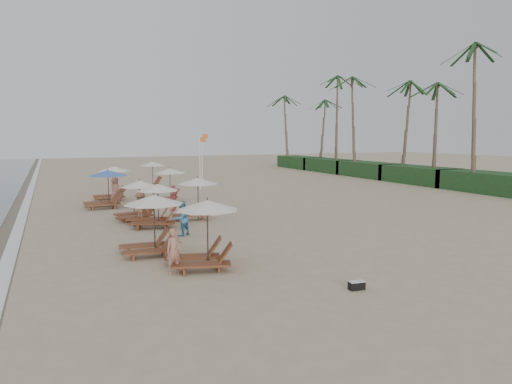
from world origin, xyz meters
name	(u,v)px	position (x,y,z in m)	size (l,w,h in m)	color
ground	(283,234)	(0.00, 0.00, 0.00)	(160.00, 160.00, 0.00)	tan
foam_line	(22,216)	(-11.20, 10.00, 0.01)	(0.50, 140.00, 0.02)	white
shrub_hedge	(420,175)	(22.00, 14.50, 0.80)	(3.20, 53.00, 1.60)	#193D1C
palm_row	(416,77)	(21.91, 15.40, 9.91)	(7.00, 52.00, 12.30)	brown
lounger_station_0	(201,235)	(-5.05, -3.65, 1.13)	(2.56, 2.33, 2.32)	brown
lounger_station_1	(149,223)	(-6.30, -1.12, 1.21)	(2.52, 2.30, 2.26)	brown
lounger_station_2	(152,207)	(-5.10, 4.24, 0.95)	(2.64, 2.63, 2.12)	brown
lounger_station_3	(136,200)	(-5.51, 6.60, 1.03)	(2.49, 2.22, 2.09)	brown
lounger_station_4	(104,189)	(-6.62, 11.47, 1.16)	(2.78, 2.44, 2.35)	brown
lounger_station_5	(111,184)	(-5.83, 14.84, 1.11)	(2.61, 2.20, 2.36)	brown
inland_station_0	(195,194)	(-2.59, 5.30, 1.34)	(2.77, 2.24, 2.22)	brown
inland_station_1	(168,179)	(-2.18, 13.07, 1.49)	(2.51, 2.24, 2.22)	brown
inland_station_2	(150,172)	(-1.74, 21.51, 1.33)	(2.79, 2.24, 2.22)	brown
beachgoer_near	(174,251)	(-6.06, -3.89, 0.74)	(0.54, 0.36, 1.49)	#A16857
beachgoer_mid_a	(182,218)	(-4.35, 1.52, 0.79)	(0.77, 0.60, 1.58)	teal
beachgoer_mid_b	(141,207)	(-5.45, 5.52, 0.80)	(1.03, 0.59, 1.60)	brown
beachgoer_far_a	(174,198)	(-2.94, 8.59, 0.76)	(0.89, 0.37, 1.52)	#C54E5D
beachgoer_far_b	(115,189)	(-5.70, 13.75, 0.87)	(0.85, 0.55, 1.74)	#9F6556
duffel_bag	(357,285)	(-1.59, -7.75, 0.13)	(0.49, 0.28, 0.26)	black
flag_pole_near	(200,159)	(1.87, 18.59, 2.51)	(0.59, 0.08, 4.53)	silver
flag_pole_far	(202,156)	(2.75, 20.80, 2.66)	(0.60, 0.08, 4.83)	silver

